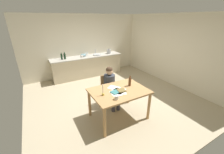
% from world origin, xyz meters
% --- Properties ---
extents(ground_plane, '(5.20, 5.20, 0.04)m').
position_xyz_m(ground_plane, '(0.00, 0.00, -0.02)').
color(ground_plane, tan).
extents(wall_back, '(5.20, 0.12, 2.60)m').
position_xyz_m(wall_back, '(0.00, 2.60, 1.30)').
color(wall_back, silver).
rests_on(wall_back, ground).
extents(wall_right, '(0.12, 5.20, 2.60)m').
position_xyz_m(wall_right, '(2.60, 0.00, 1.30)').
color(wall_right, silver).
rests_on(wall_right, ground).
extents(kitchen_counter, '(3.08, 0.64, 0.90)m').
position_xyz_m(kitchen_counter, '(0.00, 2.24, 0.45)').
color(kitchen_counter, beige).
rests_on(kitchen_counter, ground).
extents(dining_table, '(1.37, 0.99, 0.79)m').
position_xyz_m(dining_table, '(-0.37, -0.92, 0.69)').
color(dining_table, tan).
rests_on(dining_table, ground).
extents(chair_at_table, '(0.41, 0.41, 0.89)m').
position_xyz_m(chair_at_table, '(-0.28, -0.18, 0.50)').
color(chair_at_table, tan).
rests_on(chair_at_table, ground).
extents(person_seated, '(0.33, 0.60, 1.19)m').
position_xyz_m(person_seated, '(-0.28, -0.33, 0.68)').
color(person_seated, '#333842').
rests_on(person_seated, ground).
extents(coffee_mug, '(0.13, 0.09, 0.09)m').
position_xyz_m(coffee_mug, '(-0.63, -1.24, 0.84)').
color(coffee_mug, white).
rests_on(coffee_mug, dining_table).
extents(candlestick, '(0.06, 0.06, 0.27)m').
position_xyz_m(candlestick, '(-0.81, -0.94, 0.87)').
color(candlestick, gold).
rests_on(candlestick, dining_table).
extents(book_magazine, '(0.22, 0.21, 0.03)m').
position_xyz_m(book_magazine, '(-0.34, -0.98, 0.81)').
color(book_magazine, brown).
rests_on(book_magazine, dining_table).
extents(book_cookery, '(0.23, 0.22, 0.02)m').
position_xyz_m(book_cookery, '(-0.51, -0.97, 0.80)').
color(book_cookery, teal).
rests_on(book_cookery, dining_table).
extents(paper_letter, '(0.28, 0.34, 0.00)m').
position_xyz_m(paper_letter, '(-0.39, -0.94, 0.79)').
color(paper_letter, white).
rests_on(paper_letter, dining_table).
extents(paper_bill, '(0.34, 0.36, 0.00)m').
position_xyz_m(paper_bill, '(-0.40, -0.74, 0.79)').
color(paper_bill, white).
rests_on(paper_bill, dining_table).
extents(paper_envelope, '(0.22, 0.30, 0.00)m').
position_xyz_m(paper_envelope, '(-0.52, -1.01, 0.79)').
color(paper_envelope, white).
rests_on(paper_envelope, dining_table).
extents(paper_receipt, '(0.33, 0.36, 0.00)m').
position_xyz_m(paper_receipt, '(-0.34, -1.00, 0.79)').
color(paper_receipt, white).
rests_on(paper_receipt, dining_table).
extents(wine_bottle_on_table, '(0.07, 0.07, 0.28)m').
position_xyz_m(wine_bottle_on_table, '(0.01, -0.84, 0.91)').
color(wine_bottle_on_table, '#593319').
rests_on(wine_bottle_on_table, dining_table).
extents(sink_unit, '(0.36, 0.36, 0.24)m').
position_xyz_m(sink_unit, '(0.46, 2.24, 0.92)').
color(sink_unit, '#B2B7BC').
rests_on(sink_unit, kitchen_counter).
extents(bottle_oil, '(0.07, 0.07, 0.27)m').
position_xyz_m(bottle_oil, '(-1.06, 2.24, 1.01)').
color(bottle_oil, black).
rests_on(bottle_oil, kitchen_counter).
extents(bottle_vinegar, '(0.08, 0.08, 0.27)m').
position_xyz_m(bottle_vinegar, '(-0.94, 2.24, 1.01)').
color(bottle_vinegar, black).
rests_on(bottle_vinegar, kitchen_counter).
extents(mixing_bowl, '(0.24, 0.24, 0.11)m').
position_xyz_m(mixing_bowl, '(-0.15, 2.31, 0.95)').
color(mixing_bowl, '#668C99').
rests_on(mixing_bowl, kitchen_counter).
extents(stovetop_kettle, '(0.18, 0.18, 0.22)m').
position_xyz_m(stovetop_kettle, '(1.06, 2.24, 1.00)').
color(stovetop_kettle, '#B7BABF').
rests_on(stovetop_kettle, kitchen_counter).
extents(wine_glass_near_sink, '(0.07, 0.07, 0.15)m').
position_xyz_m(wine_glass_near_sink, '(0.06, 2.39, 1.01)').
color(wine_glass_near_sink, silver).
rests_on(wine_glass_near_sink, kitchen_counter).
extents(wine_glass_by_kettle, '(0.07, 0.07, 0.15)m').
position_xyz_m(wine_glass_by_kettle, '(-0.03, 2.39, 1.01)').
color(wine_glass_by_kettle, silver).
rests_on(wine_glass_by_kettle, kitchen_counter).
extents(teacup_on_counter, '(0.12, 0.09, 0.10)m').
position_xyz_m(teacup_on_counter, '(-0.28, 2.09, 0.95)').
color(teacup_on_counter, white).
rests_on(teacup_on_counter, kitchen_counter).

